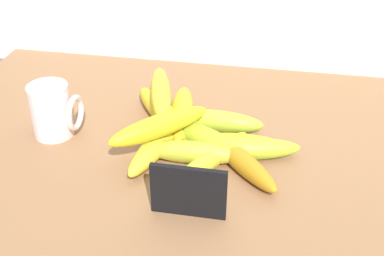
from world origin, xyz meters
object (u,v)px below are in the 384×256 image
banana_4 (158,143)px  banana_11 (161,93)px  banana_9 (248,149)px  banana_12 (159,127)px  chalkboard_sign (188,193)px  banana_10 (181,113)px  coffee_mug (53,111)px  banana_8 (243,162)px  banana_1 (191,152)px  banana_0 (232,142)px  banana_5 (188,127)px  banana_2 (162,112)px  banana_7 (217,121)px  banana_6 (202,138)px  banana_3 (213,157)px

banana_4 → banana_11: size_ratio=1.01×
banana_9 → banana_12: banana_12 is taller
chalkboard_sign → banana_10: size_ratio=0.57×
coffee_mug → banana_8: size_ratio=0.57×
banana_1 → banana_8: bearing=-7.0°
banana_4 → banana_10: banana_10 is taller
banana_0 → banana_5: (-8.40, 3.11, 0.22)cm
banana_1 → banana_2: bearing=123.4°
banana_7 → banana_11: size_ratio=0.86×
banana_0 → banana_7: bearing=120.7°
banana_2 → banana_9: 19.27cm
banana_4 → chalkboard_sign: bearing=-60.7°
banana_0 → banana_9: banana_9 is taller
chalkboard_sign → banana_12: (-7.58, 13.49, 1.99)cm
banana_0 → banana_9: bearing=-34.2°
banana_6 → banana_9: (8.09, -1.69, -0.23)cm
coffee_mug → banana_10: coffee_mug is taller
banana_1 → banana_9: bearing=16.1°
banana_6 → banana_2: bearing=140.4°
banana_3 → banana_9: 6.33cm
coffee_mug → banana_0: coffee_mug is taller
banana_2 → banana_11: (-0.35, 0.59, 3.86)cm
banana_8 → banana_12: banana_12 is taller
banana_0 → banana_7: (-3.47, 5.85, 0.40)cm
banana_2 → banana_10: (3.64, 0.13, 0.10)cm
chalkboard_sign → banana_11: bearing=111.9°
banana_1 → banana_2: (-7.74, 11.75, 0.11)cm
banana_2 → banana_12: 11.94cm
banana_6 → banana_8: banana_6 is taller
banana_6 → banana_10: size_ratio=1.00×
coffee_mug → banana_8: bearing=-8.2°
banana_0 → banana_2: (-14.00, 7.04, 0.44)cm
banana_2 → banana_8: (16.52, -12.83, -0.27)cm
coffee_mug → banana_9: bearing=-2.0°
chalkboard_sign → banana_2: (-9.78, 24.60, -1.81)cm
banana_5 → banana_11: size_ratio=0.86×
coffee_mug → banana_6: size_ratio=0.51×
banana_9 → chalkboard_sign: bearing=-114.9°
banana_5 → banana_7: size_ratio=1.00×
banana_6 → banana_9: bearing=-11.8°
banana_6 → banana_12: (-6.71, -3.72, 3.73)cm
coffee_mug → banana_4: 20.14cm
banana_6 → banana_0: bearing=3.8°
chalkboard_sign → banana_3: 12.77cm
coffee_mug → banana_5: coffee_mug is taller
banana_0 → banana_2: size_ratio=0.82×
banana_3 → banana_1: bearing=174.0°
banana_11 → banana_5: bearing=-37.2°
banana_3 → banana_0: bearing=63.4°
banana_3 → banana_12: size_ratio=1.01×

